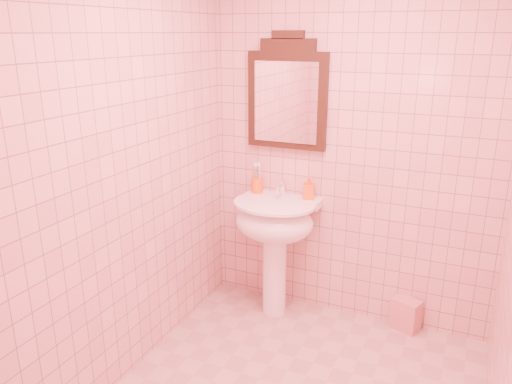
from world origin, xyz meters
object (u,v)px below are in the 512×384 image
at_px(mirror, 287,95).
at_px(toothbrush_cup, 257,185).
at_px(pedestal_sink, 274,229).
at_px(soap_dispenser, 309,188).
at_px(towel, 406,314).

bearing_deg(mirror, toothbrush_cup, -165.35).
distance_m(pedestal_sink, soap_dispenser, 0.38).
distance_m(soap_dispenser, towel, 1.11).
bearing_deg(pedestal_sink, soap_dispenser, 40.81).
bearing_deg(towel, mirror, 177.99).
relative_size(pedestal_sink, soap_dispenser, 5.28).
xyz_separation_m(soap_dispenser, towel, (0.74, 0.01, -0.83)).
distance_m(toothbrush_cup, soap_dispenser, 0.39).
xyz_separation_m(pedestal_sink, toothbrush_cup, (-0.20, 0.15, 0.26)).
relative_size(mirror, toothbrush_cup, 3.94).
distance_m(mirror, toothbrush_cup, 0.69).
relative_size(mirror, soap_dispenser, 4.83).
bearing_deg(pedestal_sink, toothbrush_cup, 143.46).
bearing_deg(towel, toothbrush_cup, -178.98).
bearing_deg(soap_dispenser, toothbrush_cup, 163.35).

